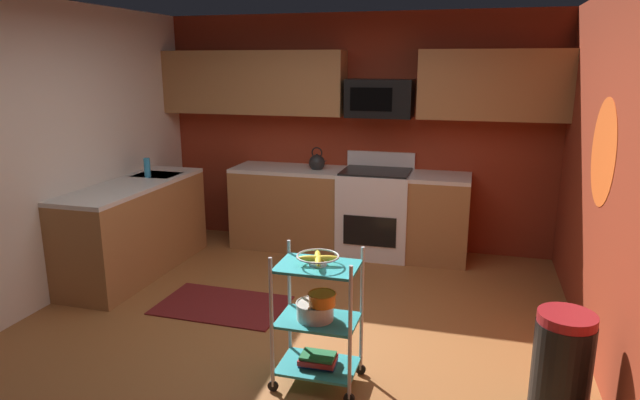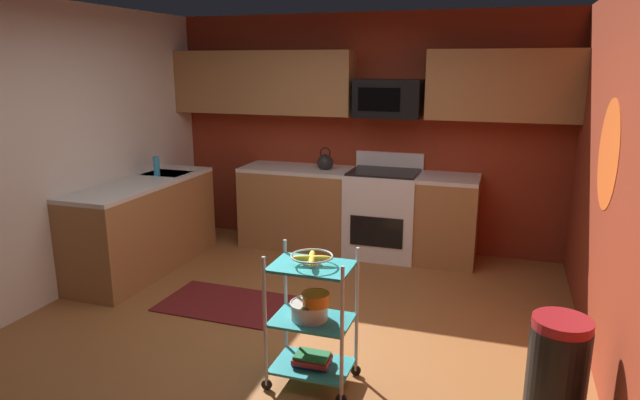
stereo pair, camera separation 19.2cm
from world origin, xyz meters
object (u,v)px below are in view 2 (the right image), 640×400
(microwave, at_px, (388,99))
(rolling_cart, at_px, (312,320))
(book_stack, at_px, (312,359))
(trash_can, at_px, (557,371))
(oven_range, at_px, (383,212))
(fruit_bowl, at_px, (312,258))
(mixing_bowl_large, at_px, (309,310))
(mixing_bowl_small, at_px, (316,298))
(kettle, at_px, (325,162))
(dish_soap_bottle, at_px, (157,166))

(microwave, relative_size, rolling_cart, 0.77)
(book_stack, height_order, trash_can, trash_can)
(oven_range, relative_size, book_stack, 4.44)
(fruit_bowl, relative_size, book_stack, 1.10)
(microwave, relative_size, trash_can, 1.06)
(microwave, height_order, mixing_bowl_large, microwave)
(mixing_bowl_small, xyz_separation_m, book_stack, (-0.04, 0.03, -0.45))
(oven_range, distance_m, mixing_bowl_large, 2.66)
(trash_can, bearing_deg, mixing_bowl_small, -176.54)
(kettle, bearing_deg, fruit_bowl, -73.82)
(mixing_bowl_small, xyz_separation_m, kettle, (-0.80, 2.68, 0.38))
(oven_range, xyz_separation_m, book_stack, (0.10, -2.65, -0.31))
(kettle, bearing_deg, dish_soap_bottle, -149.79)
(rolling_cart, bearing_deg, book_stack, 116.57)
(mixing_bowl_small, bearing_deg, kettle, 106.73)
(microwave, xyz_separation_m, dish_soap_bottle, (-2.22, -1.01, -0.68))
(microwave, xyz_separation_m, book_stack, (0.10, -2.76, -1.53))
(rolling_cart, bearing_deg, dish_soap_bottle, 143.12)
(book_stack, height_order, dish_soap_bottle, dish_soap_bottle)
(kettle, bearing_deg, mixing_bowl_large, -74.20)
(oven_range, bearing_deg, mixing_bowl_small, -87.04)
(mixing_bowl_large, bearing_deg, book_stack, 0.00)
(kettle, bearing_deg, rolling_cart, -73.82)
(fruit_bowl, height_order, mixing_bowl_small, fruit_bowl)
(microwave, distance_m, rolling_cart, 3.03)
(mixing_bowl_small, bearing_deg, trash_can, 3.46)
(dish_soap_bottle, bearing_deg, fruit_bowl, -36.88)
(oven_range, xyz_separation_m, fruit_bowl, (0.10, -2.65, 0.40))
(rolling_cart, distance_m, kettle, 2.81)
(mixing_bowl_small, relative_size, dish_soap_bottle, 0.91)
(fruit_bowl, bearing_deg, dish_soap_bottle, 143.12)
(fruit_bowl, distance_m, mixing_bowl_small, 0.26)
(book_stack, distance_m, trash_can, 1.49)
(rolling_cart, relative_size, kettle, 3.47)
(book_stack, bearing_deg, mixing_bowl_large, 180.00)
(fruit_bowl, relative_size, dish_soap_bottle, 1.36)
(kettle, bearing_deg, mixing_bowl_small, -73.27)
(book_stack, relative_size, kettle, 0.94)
(mixing_bowl_large, bearing_deg, oven_range, 91.82)
(mixing_bowl_large, distance_m, mixing_bowl_small, 0.12)
(kettle, bearing_deg, oven_range, 0.33)
(mixing_bowl_small, height_order, trash_can, trash_can)
(oven_range, xyz_separation_m, microwave, (-0.00, 0.10, 1.22))
(fruit_bowl, bearing_deg, trash_can, 2.37)
(rolling_cart, distance_m, trash_can, 1.49)
(oven_range, relative_size, mixing_bowl_large, 4.37)
(mixing_bowl_large, distance_m, dish_soap_bottle, 2.94)
(dish_soap_bottle, bearing_deg, mixing_bowl_large, -37.10)
(rolling_cart, bearing_deg, fruit_bowl, 126.87)
(fruit_bowl, bearing_deg, microwave, 92.15)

